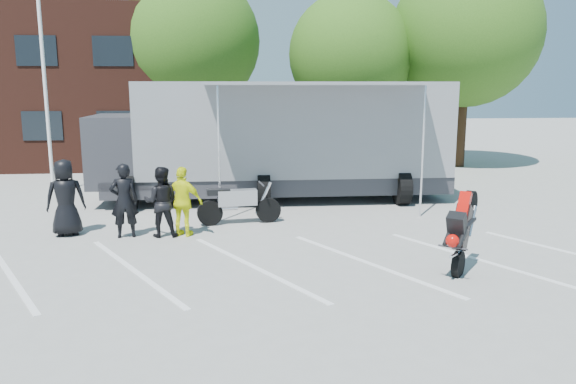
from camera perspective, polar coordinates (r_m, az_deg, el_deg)
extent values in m
plane|color=#999994|center=(10.64, -4.43, -9.31)|extent=(100.00, 100.00, 0.00)
cube|color=white|center=(11.59, -4.52, -7.58)|extent=(18.09, 13.33, 0.01)
cube|color=#411D14|center=(29.68, -25.21, 9.53)|extent=(18.00, 8.00, 7.00)
cylinder|color=white|center=(20.99, -23.53, 10.89)|extent=(0.12, 0.12, 8.00)
cylinder|color=#382314|center=(26.14, -9.56, 6.22)|extent=(0.50, 0.50, 3.24)
sphere|color=#285014|center=(26.13, -9.84, 14.91)|extent=(6.12, 6.12, 6.12)
cylinder|color=#382314|center=(25.61, 6.19, 5.81)|extent=(0.50, 0.50, 2.88)
sphere|color=#285014|center=(25.55, 6.36, 13.70)|extent=(5.44, 5.44, 5.44)
cylinder|color=#382314|center=(26.58, 17.11, 6.16)|extent=(0.50, 0.50, 3.42)
sphere|color=#285014|center=(26.60, 17.62, 15.17)|extent=(6.46, 6.46, 6.46)
imported|color=black|center=(14.75, -21.66, -0.53)|extent=(1.05, 0.82, 1.89)
imported|color=black|center=(14.10, -16.30, -0.85)|extent=(0.74, 0.56, 1.82)
imported|color=black|center=(13.98, -12.75, -0.98)|extent=(0.85, 0.67, 1.72)
imported|color=#F4FD0D|center=(13.89, -10.61, -0.98)|extent=(1.09, 0.75, 1.72)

